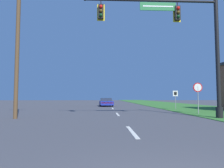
% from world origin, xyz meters
% --- Properties ---
extents(grass_verge_right, '(10.00, 110.00, 0.04)m').
position_xyz_m(grass_verge_right, '(10.50, 30.00, 0.02)').
color(grass_verge_right, '#38752D').
rests_on(grass_verge_right, ground).
extents(road_center_line, '(0.16, 34.80, 0.01)m').
position_xyz_m(road_center_line, '(0.00, 22.00, 0.01)').
color(road_center_line, silver).
rests_on(road_center_line, ground).
extents(signal_mast, '(9.09, 0.47, 8.61)m').
position_xyz_m(signal_mast, '(4.31, 10.65, 5.27)').
color(signal_mast, black).
rests_on(signal_mast, grass_verge_right).
extents(car_ahead, '(2.12, 4.48, 1.19)m').
position_xyz_m(car_ahead, '(-0.71, 27.76, 0.60)').
color(car_ahead, black).
rests_on(car_ahead, ground).
extents(stop_sign, '(0.76, 0.07, 2.50)m').
position_xyz_m(stop_sign, '(6.51, 13.75, 1.86)').
color(stop_sign, gray).
rests_on(stop_sign, grass_verge_right).
extents(route_sign_post, '(0.55, 0.06, 2.03)m').
position_xyz_m(route_sign_post, '(6.77, 19.52, 1.53)').
color(route_sign_post, gray).
rests_on(route_sign_post, grass_verge_right).
extents(utility_pole_near, '(1.80, 0.26, 9.26)m').
position_xyz_m(utility_pole_near, '(-6.78, 11.09, 4.79)').
color(utility_pole_near, brown).
rests_on(utility_pole_near, ground).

